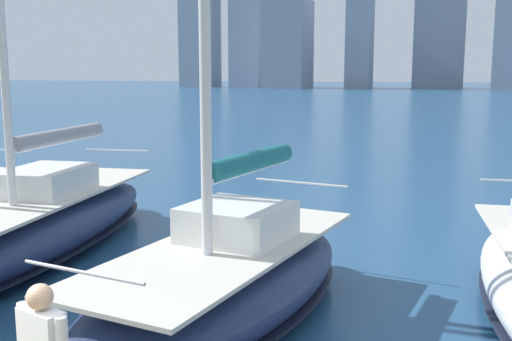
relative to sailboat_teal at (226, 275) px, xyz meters
The scene contains 3 objects.
city_skyline 155.70m from the sailboat_teal, 86.52° to the right, with size 165.88×25.34×51.02m.
sailboat_teal is the anchor object (origin of this frame).
sailboat_grey 5.33m from the sailboat_teal, 17.75° to the right, with size 3.97×9.52×12.78m.
Camera 1 is at (-4.03, 2.45, 3.77)m, focal length 42.00 mm.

